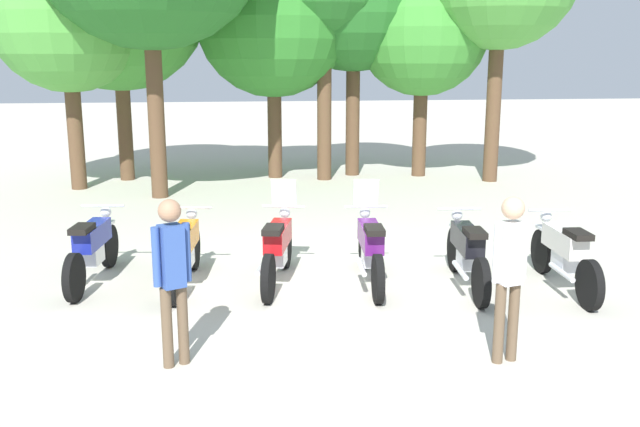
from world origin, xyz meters
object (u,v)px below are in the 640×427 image
Objects in this scene: motorcycle_1 at (184,250)px; motorcycle_4 at (467,251)px; tree_6 at (423,29)px; tree_3 at (273,20)px; motorcycle_5 at (564,253)px; motorcycle_2 at (278,247)px; person_1 at (172,270)px; tree_0 at (67,15)px; motorcycle_3 at (370,247)px; person_0 at (510,266)px; tree_1 at (117,1)px; motorcycle_0 at (93,247)px.

motorcycle_4 is (3.82, -0.56, 0.00)m from motorcycle_1.
tree_6 is (5.56, 8.48, 3.24)m from motorcycle_1.
motorcycle_5 is at bearing -70.83° from tree_3.
motorcycle_2 is 1.24× the size of person_1.
person_1 is at bearing -116.30° from tree_6.
motorcycle_5 is 0.38× the size of tree_0.
person_0 is at bearing -157.80° from motorcycle_3.
tree_3 is (1.72, 11.32, 2.95)m from person_1.
motorcycle_5 is at bearing -92.77° from motorcycle_1.
motorcycle_4 and motorcycle_5 have the same top height.
tree_6 is at bearing -26.98° from motorcycle_1.
motorcycle_3 is 10.82m from tree_1.
person_1 is at bearing -79.83° from tree_1.
motorcycle_1 is at bearing 99.86° from motorcycle_2.
motorcycle_3 is at bearing -63.36° from tree_1.
tree_3 is (-3.30, 9.50, 3.47)m from motorcycle_5.
tree_0 is 0.98× the size of tree_3.
motorcycle_0 is 1.26× the size of person_1.
motorcycle_2 is 2.88m from person_1.
tree_0 is at bearing -129.81° from tree_1.
motorcycle_2 is at bearing -116.59° from tree_6.
motorcycle_3 is 1.26× the size of person_1.
motorcycle_4 is 1.30m from motorcycle_5.
motorcycle_4 is at bearing -88.47° from motorcycle_2.
motorcycle_0 and motorcycle_4 have the same top height.
person_0 is at bearing -130.57° from motorcycle_2.
motorcycle_3 is 2.90m from person_0.
tree_0 is (-2.95, 7.64, 3.49)m from motorcycle_1.
person_1 is (-2.48, -2.39, 0.50)m from motorcycle_3.
tree_6 is at bearing -5.35° from motorcycle_4.
person_0 is (2.16, -2.89, 0.51)m from motorcycle_2.
motorcycle_1 is at bearing -77.29° from tree_1.
tree_6 reaches higher than person_1.
motorcycle_2 is at bearing 81.77° from motorcycle_5.
motorcycle_4 is at bearing -92.13° from motorcycle_1.
tree_6 is at bearing -15.02° from motorcycle_3.
tree_0 reaches higher than motorcycle_5.
motorcycle_4 is 11.67m from tree_1.
tree_1 reaches higher than motorcycle_1.
tree_1 is (-4.53, 9.03, 3.86)m from motorcycle_3.
tree_0 is at bearing 46.43° from motorcycle_5.
motorcycle_5 is at bearing -88.41° from motorcycle_2.
person_1 reaches higher than motorcycle_3.
motorcycle_2 is 0.98× the size of motorcycle_5.
person_1 is (-5.02, -1.82, 0.52)m from motorcycle_5.
motorcycle_3 is 2.61m from motorcycle_5.
person_1 is at bearing 167.34° from motorcycle_2.
tree_1 reaches higher than tree_0.
tree_6 reaches higher than motorcycle_1.
motorcycle_2 is 9.42m from tree_3.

